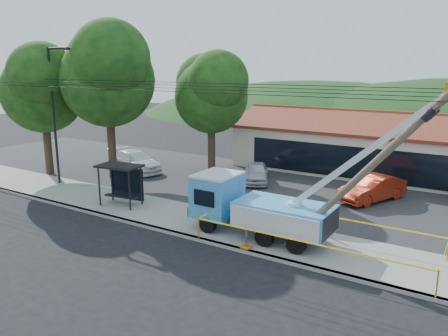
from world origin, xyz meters
TOP-DOWN VIEW (x-y plane):
  - ground at (0.00, 0.00)m, footprint 120.00×120.00m
  - curb at (0.00, 2.10)m, footprint 60.00×0.25m
  - sidewalk at (0.00, 4.00)m, footprint 60.00×4.00m
  - parking_lot at (0.00, 12.00)m, footprint 60.00×12.00m
  - strip_mall at (4.00, 19.98)m, footprint 22.50×8.53m
  - streetlight at (-13.78, 5.00)m, footprint 2.13×0.22m
  - tree_west_near at (-12.00, 8.00)m, footprint 7.56×6.72m
  - tree_west_far at (-17.00, 6.50)m, footprint 6.84×6.08m
  - tree_lot at (-7.00, 13.00)m, footprint 6.30×5.60m
  - hill_west at (-15.00, 55.00)m, footprint 78.40×56.00m
  - utility_truck at (1.65, 3.85)m, footprint 11.05×3.59m
  - leaning_pole at (6.53, 3.47)m, footprint 6.11×1.63m
  - bus_shelter at (-6.99, 3.89)m, footprint 2.60×1.82m
  - caution_tape at (4.53, 3.77)m, footprint 9.94×3.47m
  - car_silver at (-2.94, 12.40)m, footprint 3.18×4.21m
  - car_red at (4.79, 12.28)m, footprint 3.29×4.78m
  - car_white at (-12.17, 10.38)m, footprint 5.64×3.52m

SIDE VIEW (x-z plane):
  - ground at x=0.00m, z-range 0.00..0.00m
  - hill_west at x=-15.00m, z-range -14.00..14.00m
  - car_silver at x=-2.94m, z-range -0.67..0.67m
  - car_red at x=4.79m, z-range -0.75..0.75m
  - car_white at x=-12.17m, z-range -0.76..0.76m
  - parking_lot at x=0.00m, z-range 0.00..0.10m
  - curb at x=0.00m, z-range 0.00..0.15m
  - sidewalk at x=0.00m, z-range 0.00..0.15m
  - caution_tape at x=4.53m, z-range 0.39..1.39m
  - utility_truck at x=1.65m, z-range -2.02..5.14m
  - bus_shelter at x=-6.99m, z-range 0.68..3.01m
  - strip_mall at x=4.00m, z-range -0.46..4.22m
  - leaning_pole at x=6.53m, z-range 0.41..7.52m
  - streetlight at x=-13.78m, z-range 0.80..9.80m
  - tree_lot at x=-7.00m, z-range 1.74..10.68m
  - tree_west_far at x=-17.00m, z-range 1.80..11.28m
  - tree_west_near at x=-12.00m, z-range 2.12..12.92m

